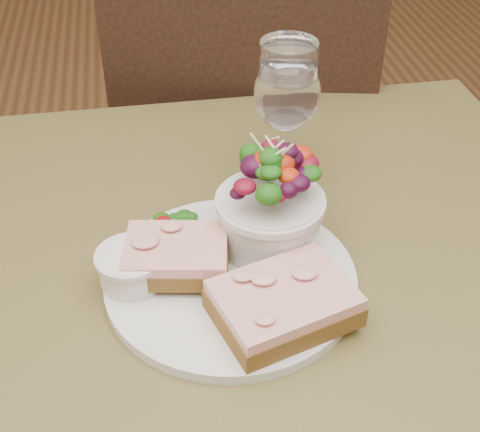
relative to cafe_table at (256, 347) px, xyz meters
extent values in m
cube|color=#4D4621|center=(0.00, 0.00, 0.08)|extent=(0.80, 0.80, 0.04)
cylinder|color=black|center=(-0.34, 0.34, -0.29)|extent=(0.05, 0.05, 0.71)
cylinder|color=black|center=(0.34, 0.34, -0.29)|extent=(0.05, 0.05, 0.71)
cube|color=black|center=(0.10, 0.62, -0.20)|extent=(0.50, 0.50, 0.04)
cube|color=black|center=(0.06, 0.44, 0.03)|extent=(0.42, 0.13, 0.45)
cube|color=black|center=(0.10, 0.62, -0.42)|extent=(0.43, 0.43, 0.45)
cylinder|color=silver|center=(-0.03, 0.00, 0.11)|extent=(0.26, 0.26, 0.01)
cube|color=#452912|center=(0.01, -0.06, 0.12)|extent=(0.15, 0.13, 0.02)
cube|color=beige|center=(0.01, -0.06, 0.14)|extent=(0.15, 0.13, 0.01)
cube|color=#452912|center=(-0.08, 0.02, 0.13)|extent=(0.12, 0.09, 0.02)
cube|color=beige|center=(-0.08, 0.02, 0.15)|extent=(0.11, 0.09, 0.01)
cylinder|color=silver|center=(-0.13, 0.01, 0.13)|extent=(0.06, 0.06, 0.04)
cylinder|color=brown|center=(-0.13, 0.01, 0.15)|extent=(0.06, 0.06, 0.01)
cylinder|color=silver|center=(0.02, 0.05, 0.14)|extent=(0.11, 0.11, 0.06)
ellipsoid|color=#0B380A|center=(0.02, 0.05, 0.20)|extent=(0.10, 0.10, 0.06)
ellipsoid|color=#0B380A|center=(-0.08, 0.09, 0.12)|extent=(0.04, 0.04, 0.01)
sphere|color=maroon|center=(-0.09, 0.08, 0.12)|extent=(0.02, 0.02, 0.02)
cylinder|color=white|center=(0.06, 0.16, 0.10)|extent=(0.07, 0.07, 0.00)
cylinder|color=white|center=(0.06, 0.16, 0.15)|extent=(0.01, 0.01, 0.09)
ellipsoid|color=white|center=(0.06, 0.16, 0.23)|extent=(0.08, 0.08, 0.09)
camera|label=1|loc=(-0.10, -0.49, 0.59)|focal=50.00mm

